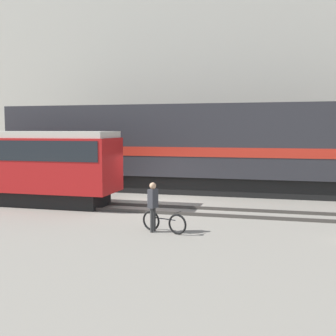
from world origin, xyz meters
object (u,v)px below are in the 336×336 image
Objects in this scene: person at (153,202)px; streetcar at (23,163)px; bicycle at (164,222)px; freight_locomotive at (194,147)px.

streetcar is at bearing 153.56° from person.
streetcar reaches higher than bicycle.
freight_locomotive is 9.18m from streetcar.
streetcar is at bearing 154.86° from bicycle.
freight_locomotive is 12.63× the size of person.
person is at bearing -176.17° from bicycle.
bicycle is at bearing -25.14° from streetcar.
person reaches higher than bicycle.
streetcar is (-7.15, -5.73, -0.58)m from freight_locomotive.
streetcar reaches higher than person.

